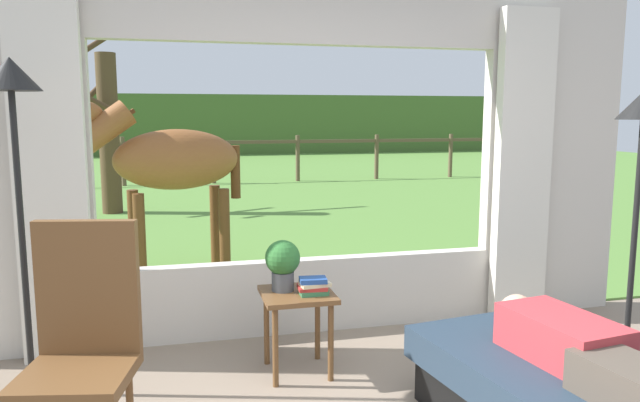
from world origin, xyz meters
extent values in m
cube|color=beige|center=(2.02, 2.26, 1.27)|extent=(1.15, 0.12, 2.55)
cube|color=beige|center=(0.00, 2.26, 0.28)|extent=(2.90, 0.12, 0.55)
cube|color=beige|center=(0.00, 2.26, 2.33)|extent=(2.90, 0.12, 0.45)
cube|color=silver|center=(-1.69, 2.12, 1.20)|extent=(0.44, 0.10, 2.40)
cube|color=silver|center=(1.69, 2.12, 1.20)|extent=(0.44, 0.10, 2.40)
cube|color=#568438|center=(0.00, 13.16, 0.01)|extent=(36.00, 21.68, 0.02)
cube|color=#44632D|center=(0.00, 23.00, 1.20)|extent=(36.00, 2.00, 2.40)
cube|color=#233342|center=(0.89, 0.32, 0.33)|extent=(1.13, 1.81, 0.18)
cube|color=#B23338|center=(0.89, 0.47, 0.53)|extent=(0.42, 0.64, 0.22)
sphere|color=tan|center=(0.89, 0.85, 0.53)|extent=(0.20, 0.20, 0.20)
cube|color=brown|center=(-1.39, 0.78, 0.44)|extent=(0.57, 0.57, 0.06)
cube|color=brown|center=(-1.34, 0.98, 0.78)|extent=(0.48, 0.16, 0.68)
cylinder|color=brown|center=(-1.53, 0.99, 0.24)|extent=(0.04, 0.04, 0.38)
cylinder|color=brown|center=(-1.17, 0.92, 0.24)|extent=(0.04, 0.04, 0.38)
cube|color=brown|center=(-0.21, 1.55, 0.51)|extent=(0.44, 0.44, 0.03)
cylinder|color=brown|center=(-0.38, 1.38, 0.24)|extent=(0.04, 0.04, 0.49)
cylinder|color=brown|center=(-0.04, 1.38, 0.24)|extent=(0.04, 0.04, 0.49)
cylinder|color=brown|center=(-0.38, 1.72, 0.24)|extent=(0.04, 0.04, 0.49)
cylinder|color=brown|center=(-0.04, 1.72, 0.24)|extent=(0.04, 0.04, 0.49)
cylinder|color=#4C5156|center=(-0.29, 1.61, 0.58)|extent=(0.14, 0.14, 0.12)
sphere|color=#2D6B2D|center=(-0.29, 1.61, 0.73)|extent=(0.22, 0.22, 0.22)
cube|color=#337247|center=(-0.12, 1.48, 0.53)|extent=(0.17, 0.12, 0.03)
cube|color=#B22D28|center=(-0.12, 1.50, 0.56)|extent=(0.19, 0.16, 0.02)
cube|color=beige|center=(-0.11, 1.49, 0.58)|extent=(0.19, 0.13, 0.02)
cube|color=#23478C|center=(-0.12, 1.48, 0.61)|extent=(0.17, 0.13, 0.03)
cylinder|color=black|center=(-1.77, 1.62, 0.01)|extent=(0.28, 0.28, 0.03)
cylinder|color=black|center=(-1.77, 1.62, 0.87)|extent=(0.04, 0.04, 1.74)
cone|color=black|center=(-1.77, 1.62, 1.83)|extent=(0.32, 0.32, 0.18)
cylinder|color=black|center=(1.82, 1.08, 0.01)|extent=(0.28, 0.28, 0.03)
cylinder|color=black|center=(1.82, 1.08, 0.79)|extent=(0.04, 0.04, 1.58)
ellipsoid|color=brown|center=(-0.88, 4.13, 1.17)|extent=(1.33, 0.82, 0.60)
cylinder|color=brown|center=(-1.55, 3.98, 1.48)|extent=(0.64, 0.39, 0.53)
ellipsoid|color=brown|center=(-1.78, 3.93, 1.63)|extent=(0.51, 0.30, 0.24)
cube|color=#593319|center=(-1.47, 4.00, 1.51)|extent=(0.44, 0.17, 0.32)
cylinder|color=#593319|center=(-0.30, 4.26, 1.02)|extent=(0.12, 0.12, 0.55)
cylinder|color=#593319|center=(-1.26, 3.88, 0.45)|extent=(0.11, 0.11, 0.85)
cylinder|color=#593319|center=(-1.33, 4.19, 0.45)|extent=(0.11, 0.11, 0.85)
cylinder|color=#593319|center=(-0.44, 4.07, 0.45)|extent=(0.11, 0.11, 0.85)
cylinder|color=#593319|center=(-0.51, 4.38, 0.45)|extent=(0.11, 0.11, 0.85)
cylinder|color=#4C3823|center=(-1.90, 8.21, 1.30)|extent=(0.32, 0.32, 2.56)
cylinder|color=#47331E|center=(-2.17, 8.66, 2.70)|extent=(1.16, 0.73, 0.90)
cylinder|color=#47331E|center=(-1.92, 7.87, 1.73)|extent=(0.88, 0.13, 0.54)
cylinder|color=#47331E|center=(-2.28, 8.43, 1.81)|extent=(0.65, 1.00, 0.76)
cylinder|color=brown|center=(-4.00, 12.09, 0.57)|extent=(0.10, 0.10, 1.10)
cylinder|color=brown|center=(-2.00, 12.09, 0.57)|extent=(0.10, 0.10, 1.10)
cylinder|color=brown|center=(0.00, 12.09, 0.57)|extent=(0.10, 0.10, 1.10)
cylinder|color=brown|center=(2.00, 12.09, 0.57)|extent=(0.10, 0.10, 1.10)
cylinder|color=brown|center=(4.00, 12.09, 0.57)|extent=(0.10, 0.10, 1.10)
cylinder|color=brown|center=(6.00, 12.09, 0.57)|extent=(0.10, 0.10, 1.10)
cylinder|color=brown|center=(8.00, 12.09, 0.57)|extent=(0.10, 0.10, 1.10)
cube|color=brown|center=(0.00, 12.09, 0.97)|extent=(16.00, 0.06, 0.08)
camera|label=1|loc=(-0.93, -1.97, 1.61)|focal=33.56mm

